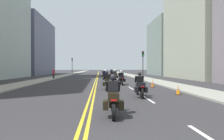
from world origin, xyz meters
TOP-DOWN VIEW (x-y plane):
  - ground_plane at (0.00, 48.00)m, footprint 264.00×264.00m
  - sidewalk_left at (-8.14, 48.00)m, footprint 2.86×144.00m
  - sidewalk_right at (8.14, 48.00)m, footprint 2.86×144.00m
  - centreline_yellow_inner at (-0.12, 48.00)m, footprint 0.12×132.00m
  - centreline_yellow_outer at (0.12, 48.00)m, footprint 0.12×132.00m
  - lane_dashes_white at (3.36, 29.00)m, footprint 0.14×56.40m
  - building_right_1 at (19.02, 28.27)m, footprint 9.14×15.51m
  - building_left_2 at (-18.27, 49.35)m, footprint 7.63×19.02m
  - building_right_2 at (19.08, 43.63)m, footprint 9.25×12.71m
  - motorcycle_0 at (1.01, 4.55)m, footprint 0.78×2.08m
  - motorcycle_1 at (3.06, 8.90)m, footprint 0.78×2.27m
  - motorcycle_2 at (1.13, 13.18)m, footprint 0.77×2.22m
  - motorcycle_3 at (2.88, 17.22)m, footprint 0.77×2.27m
  - motorcycle_4 at (1.26, 20.72)m, footprint 0.77×2.23m
  - motorcycle_5 at (2.87, 25.13)m, footprint 0.78×2.25m
  - motorcycle_6 at (1.25, 29.10)m, footprint 0.78×2.19m
  - motorcycle_7 at (2.86, 32.81)m, footprint 0.78×2.16m
  - traffic_cone_0 at (5.92, 9.70)m, footprint 0.34×0.34m
  - traffic_cone_1 at (5.53, 14.39)m, footprint 0.31×0.31m
  - traffic_light_near at (7.11, 24.61)m, footprint 0.28×0.38m
  - traffic_light_far at (-7.11, 47.67)m, footprint 0.28×0.38m
  - pedestrian_0 at (-7.31, 28.47)m, footprint 0.37×0.24m

SIDE VIEW (x-z plane):
  - ground_plane at x=0.00m, z-range 0.00..0.00m
  - centreline_yellow_inner at x=-0.12m, z-range 0.00..0.01m
  - centreline_yellow_outer at x=0.12m, z-range 0.00..0.01m
  - lane_dashes_white at x=3.36m, z-range 0.00..0.01m
  - sidewalk_left at x=-8.14m, z-range 0.00..0.12m
  - sidewalk_right at x=8.14m, z-range 0.00..0.12m
  - traffic_cone_0 at x=5.92m, z-range 0.00..0.70m
  - traffic_cone_1 at x=5.53m, z-range 0.00..0.75m
  - motorcycle_2 at x=1.13m, z-range -0.15..1.42m
  - motorcycle_6 at x=1.25m, z-range -0.16..1.43m
  - motorcycle_0 at x=1.01m, z-range -0.15..1.45m
  - motorcycle_5 at x=2.87m, z-range -0.16..1.48m
  - motorcycle_3 at x=2.88m, z-range -0.14..1.46m
  - motorcycle_4 at x=1.26m, z-range -0.17..1.49m
  - motorcycle_7 at x=2.86m, z-range -0.17..1.50m
  - motorcycle_1 at x=3.06m, z-range -0.13..1.46m
  - pedestrian_0 at x=-7.31m, z-range 0.03..1.84m
  - traffic_light_near at x=7.11m, z-range 0.84..5.26m
  - traffic_light_far at x=-7.11m, z-range 0.89..5.54m
  - building_right_2 at x=19.08m, z-range 0.00..14.37m
  - building_left_2 at x=-18.27m, z-range 0.00..15.56m
  - building_right_1 at x=19.02m, z-range 0.00..25.56m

